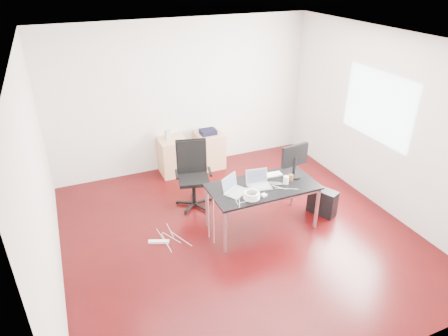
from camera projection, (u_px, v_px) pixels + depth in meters
name	position (u px, v px, depth m)	size (l,w,h in m)	color
room_shell	(242.00, 149.00, 5.39)	(5.00, 5.00, 5.00)	#330507
desk	(263.00, 189.00, 5.87)	(1.60, 0.80, 0.73)	black
office_chair	(193.00, 171.00, 6.51)	(0.57, 0.59, 1.08)	black
filing_cabinet_left	(173.00, 157.00, 7.57)	(0.50, 0.50, 0.70)	tan
filing_cabinet_right	(210.00, 150.00, 7.82)	(0.50, 0.50, 0.70)	tan
pc_tower	(322.00, 202.00, 6.41)	(0.20, 0.45, 0.44)	black
wastebasket	(189.00, 163.00, 7.79)	(0.24, 0.24, 0.28)	black
power_strip	(159.00, 242.00, 5.82)	(0.30, 0.06, 0.04)	white
laptop_left	(234.00, 189.00, 5.66)	(0.41, 0.39, 0.23)	silver
laptop_right	(258.00, 183.00, 5.82)	(0.36, 0.30, 0.23)	silver
monitor	(294.00, 159.00, 5.99)	(0.45, 0.26, 0.51)	black
keyboard	(268.00, 175.00, 6.10)	(0.44, 0.14, 0.02)	white
cup_white	(286.00, 180.00, 5.88)	(0.08, 0.08, 0.12)	white
cup_brown	(291.00, 178.00, 5.96)	(0.08, 0.08, 0.10)	brown
cable_coil	(252.00, 195.00, 5.51)	(0.24, 0.24, 0.11)	white
power_adapter	(264.00, 195.00, 5.59)	(0.07, 0.07, 0.03)	white
speaker	(168.00, 135.00, 7.37)	(0.09, 0.08, 0.18)	#9E9E9E
navy_garment	(208.00, 132.00, 7.62)	(0.30, 0.24, 0.09)	black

